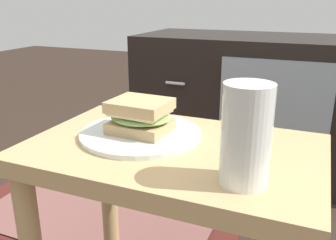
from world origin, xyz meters
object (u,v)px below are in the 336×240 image
object	(u,v)px
plate	(141,134)
sandwich_front	(140,116)
tv_cabinet	(251,104)
beer_glass	(246,138)

from	to	relation	value
plate	sandwich_front	world-z (taller)	sandwich_front
tv_cabinet	sandwich_front	world-z (taller)	tv_cabinet
plate	beer_glass	xyz separation A→B (m)	(0.23, -0.12, 0.07)
tv_cabinet	beer_glass	distance (m)	1.09
sandwich_front	beer_glass	xyz separation A→B (m)	(0.23, -0.12, 0.03)
tv_cabinet	beer_glass	xyz separation A→B (m)	(0.17, -1.04, 0.24)
tv_cabinet	plate	world-z (taller)	tv_cabinet
plate	sandwich_front	distance (m)	0.04
sandwich_front	beer_glass	size ratio (longest dim) A/B	0.82
tv_cabinet	sandwich_front	xyz separation A→B (m)	(-0.06, -0.93, 0.21)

